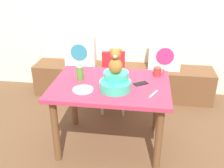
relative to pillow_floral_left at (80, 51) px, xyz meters
The scene contains 16 objects.
ground_plane 1.47m from the pillow_floral_left, 62.08° to the right, with size 8.00×8.00×0.00m, color brown.
back_wall 0.92m from the pillow_floral_left, 25.50° to the left, with size 4.40×0.10×2.60m, color silver.
window_bench 0.76m from the pillow_floral_left, ahead, with size 2.60×0.44×0.46m, color brown.
pillow_floral_left is the anchor object (origin of this frame).
pillow_floral_right 1.20m from the pillow_floral_left, ahead, with size 0.44×0.15×0.44m.
book_stack 0.47m from the pillow_floral_left, ahead, with size 0.20×0.14×0.07m, color #563B91.
dining_table 1.30m from the pillow_floral_left, 62.08° to the right, with size 1.18×0.84×0.74m.
highchair 0.71m from the pillow_floral_left, 37.20° to the right, with size 0.39×0.50×0.79m.
infant_seat_teal 1.43m from the pillow_floral_left, 61.81° to the right, with size 0.30×0.33×0.16m.
teddy_bear 1.46m from the pillow_floral_left, 61.82° to the right, with size 0.13×0.12×0.25m.
ketchup_bottle 1.15m from the pillow_floral_left, 75.50° to the right, with size 0.07×0.07×0.18m.
coffee_mug 1.40m from the pillow_floral_left, 39.38° to the right, with size 0.12×0.08×0.09m.
dinner_plate_near 1.38m from the pillow_floral_left, 74.51° to the right, with size 0.20×0.20×0.01m, color white.
dinner_plate_far 1.11m from the pillow_floral_left, 53.21° to the right, with size 0.20×0.20×0.01m, color white.
cell_phone 1.44m from the pillow_floral_left, 50.67° to the right, with size 0.07×0.14×0.01m, color black.
table_fork 1.68m from the pillow_floral_left, 51.78° to the right, with size 0.02×0.17×0.01m, color silver.
Camera 1 is at (0.34, -2.34, 1.87)m, focal length 41.86 mm.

